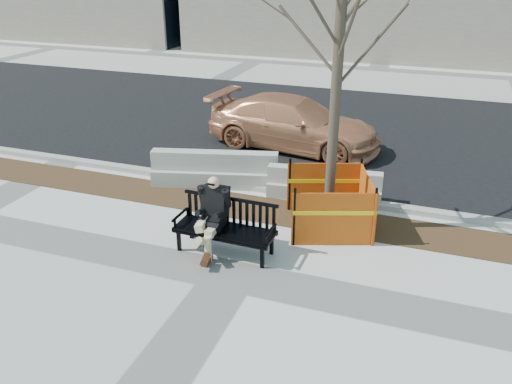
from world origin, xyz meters
TOP-DOWN VIEW (x-y plane):
  - ground at (0.00, 0.00)m, footprint 120.00×120.00m
  - mulch_strip at (0.00, 2.60)m, footprint 40.00×1.20m
  - asphalt_street at (0.00, 8.80)m, footprint 60.00×10.40m
  - curb at (0.00, 3.55)m, footprint 60.00×0.25m
  - bench at (-0.39, 0.69)m, footprint 1.93×0.74m
  - seated_man at (-0.66, 0.75)m, footprint 0.64×1.03m
  - tree_fence at (1.19, 2.32)m, footprint 3.06×3.06m
  - sedan at (-0.79, 6.71)m, footprint 5.14×2.60m
  - jersey_barrier_left at (-1.82, 3.48)m, footprint 3.05×1.34m
  - jersey_barrier_right at (0.81, 3.59)m, footprint 2.60×0.80m

SIDE VIEW (x-z plane):
  - ground at x=0.00m, z-range 0.00..0.00m
  - bench at x=-0.39m, z-range -0.51..0.51m
  - seated_man at x=-0.66m, z-range -0.71..0.71m
  - tree_fence at x=1.19m, z-range -2.99..2.99m
  - sedan at x=-0.79m, z-range -0.71..0.71m
  - jersey_barrier_left at x=-1.82m, z-range -0.43..0.43m
  - jersey_barrier_right at x=0.81m, z-range -0.37..0.37m
  - asphalt_street at x=0.00m, z-range 0.00..0.01m
  - mulch_strip at x=0.00m, z-range -0.01..0.01m
  - curb at x=0.00m, z-range 0.00..0.12m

